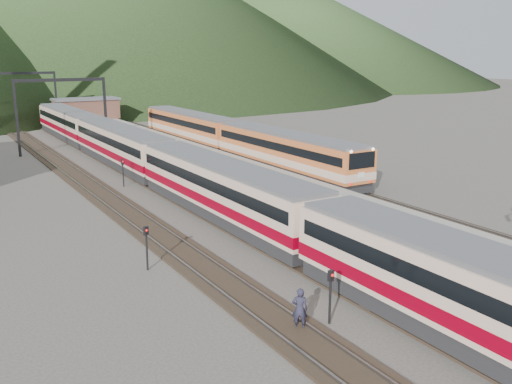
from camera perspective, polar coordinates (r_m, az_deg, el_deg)
track_main at (r=52.20m, az=-11.78°, el=1.84°), size 2.60×200.00×0.23m
track_far at (r=50.84m, az=-17.10°, el=1.20°), size 2.60×200.00×0.23m
track_second at (r=56.89m, az=-0.79°, el=3.09°), size 2.60×200.00×0.23m
platform at (r=52.37m, az=-5.29°, el=2.59°), size 8.00×100.00×1.00m
gantry_near at (r=65.05m, az=-18.87°, el=8.61°), size 9.55×0.25×8.00m
gantry_far at (r=89.59m, az=-22.37°, el=9.52°), size 9.55×0.25×8.00m
station_shed at (r=89.54m, az=-16.61°, el=8.03°), size 9.40×4.40×3.10m
hill_c at (r=252.81m, az=-0.82°, el=16.97°), size 160.00×160.00×50.00m
main_train at (r=46.15m, az=-9.37°, el=2.96°), size 3.04×83.18×3.71m
second_train at (r=59.58m, az=-2.49°, el=5.50°), size 2.98×40.58×3.64m
short_signal_a at (r=22.99m, az=7.44°, el=-9.65°), size 0.25×0.21×2.27m
short_signal_b at (r=47.13m, az=-13.17°, el=2.24°), size 0.24×0.19×2.27m
short_signal_c at (r=28.75m, az=-10.90°, el=-4.94°), size 0.26×0.23×2.27m
worker at (r=22.68m, az=4.40°, el=-11.58°), size 0.75×0.71×1.72m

